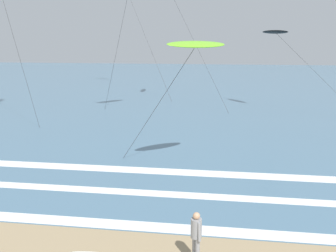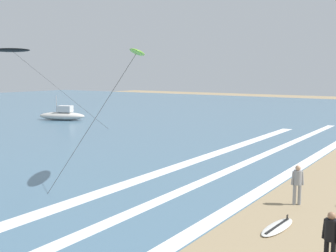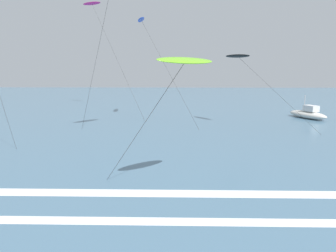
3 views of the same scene
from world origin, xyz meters
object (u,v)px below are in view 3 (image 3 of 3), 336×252
Objects in this scene: kite_blue_high_left at (141,20)px; kite_lime_far_left at (186,61)px; offshore_boat at (308,114)px; kite_black_low_near at (238,56)px; kite_magenta_far_right at (92,4)px.

kite_blue_high_left is 1.77× the size of kite_lime_far_left.
kite_blue_high_left is 2.09× the size of offshore_boat.
kite_lime_far_left is at bearing -123.84° from offshore_boat.
kite_black_low_near is 1.27× the size of kite_lime_far_left.
kite_blue_high_left is 14.14m from kite_magenta_far_right.
offshore_boat is at bearing 3.03° from kite_blue_high_left.
kite_lime_far_left is at bearing -79.16° from kite_blue_high_left.
kite_blue_high_left is at bearing -53.17° from kite_magenta_far_right.
offshore_boat is at bearing 27.53° from kite_black_low_near.
kite_black_low_near is 18.84m from kite_lime_far_left.
offshore_boat is (27.70, -9.87, -14.33)m from kite_magenta_far_right.
kite_magenta_far_right is 32.71m from offshore_boat.
kite_lime_far_left is 1.18× the size of offshore_boat.
kite_magenta_far_right is (-18.13, 14.86, 7.86)m from kite_black_low_near.
kite_magenta_far_right is (-8.17, 10.90, 3.81)m from kite_blue_high_left.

